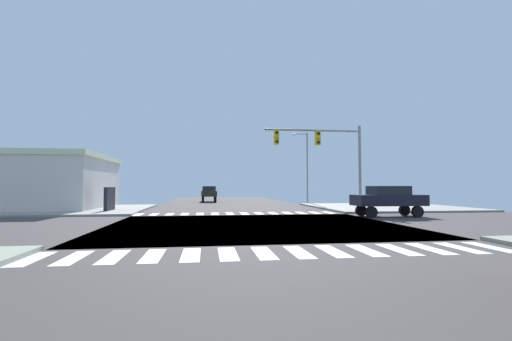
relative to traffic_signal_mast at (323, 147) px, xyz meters
name	(u,v)px	position (x,y,z in m)	size (l,w,h in m)	color
ground	(255,225)	(-5.86, -7.27, -4.65)	(90.00, 90.00, 0.05)	#413A3A
sidewalk_corner_ne	(385,207)	(7.14, 4.73, -4.56)	(12.00, 12.00, 0.14)	gray
sidewalk_corner_nw	(66,210)	(-18.86, 4.73, -4.56)	(12.00, 12.00, 0.14)	gray
crosswalk_near	(281,252)	(-6.11, -14.57, -4.63)	(13.50, 2.00, 0.01)	silver
crosswalk_far	(237,213)	(-6.11, 0.03, -4.63)	(13.50, 2.00, 0.01)	silver
traffic_signal_mast	(323,147)	(0.00, 0.00, 0.00)	(7.07, 0.55, 6.24)	gray
street_lamp	(305,161)	(2.16, 12.36, -0.09)	(1.78, 0.32, 7.53)	gray
bank_building	(21,182)	(-23.03, 6.70, -2.41)	(14.72, 10.81, 4.43)	silver
sedan_farside_1	(209,193)	(-7.86, 19.02, -3.51)	(1.80, 4.30, 1.88)	black
sedan_inner_4	(388,198)	(2.89, -3.77, -3.51)	(4.30, 1.80, 1.88)	black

